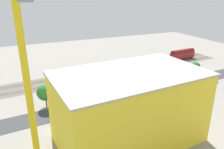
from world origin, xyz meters
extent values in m
plane|color=gray|center=(0.00, 0.00, 0.00)|extent=(204.58, 204.58, 0.00)
cube|color=#665E54|center=(0.00, -22.65, 0.00)|extent=(128.51, 22.31, 0.01)
cube|color=#38383D|center=(0.00, 4.23, 0.00)|extent=(128.17, 16.71, 0.01)
cube|color=#9E9EA8|center=(0.00, -26.67, 0.18)|extent=(127.64, 7.84, 0.12)
cube|color=#9E9EA8|center=(0.00, -25.23, 0.18)|extent=(127.64, 7.84, 0.12)
cube|color=#9E9EA8|center=(0.00, -20.06, 0.18)|extent=(127.64, 7.84, 0.12)
cube|color=#9E9EA8|center=(0.00, -18.62, 0.18)|extent=(127.64, 7.84, 0.12)
cube|color=#A82D23|center=(2.66, -15.12, 4.33)|extent=(50.91, 7.13, 0.47)
cylinder|color=slate|center=(-20.14, -16.50, 2.05)|extent=(0.30, 0.30, 4.09)
cylinder|color=slate|center=(-4.94, -15.58, 2.05)|extent=(0.30, 0.30, 4.09)
cylinder|color=slate|center=(10.26, -14.66, 2.05)|extent=(0.30, 0.30, 4.09)
cylinder|color=slate|center=(25.46, -13.74, 2.05)|extent=(0.30, 0.30, 4.09)
cube|color=#C63D2D|center=(7.57, -22.14, 4.25)|extent=(50.74, 7.45, 0.49)
cylinder|color=slate|center=(-15.15, -23.51, 2.00)|extent=(0.30, 0.30, 4.01)
cylinder|color=slate|center=(-0.01, -22.60, 2.00)|extent=(0.30, 0.30, 4.01)
cylinder|color=slate|center=(15.14, -21.68, 2.00)|extent=(0.30, 0.30, 4.01)
cylinder|color=slate|center=(30.28, -20.76, 2.00)|extent=(0.30, 0.30, 4.01)
cube|color=black|center=(-25.31, -25.95, 0.50)|extent=(16.23, 3.25, 1.00)
cylinder|color=black|center=(-24.01, -25.87, 2.27)|extent=(13.65, 3.35, 2.54)
cube|color=black|center=(-30.76, -26.28, 1.78)|extent=(2.76, 2.89, 3.55)
cylinder|color=black|center=(-18.76, -25.55, 4.24)|extent=(0.70, 0.70, 1.40)
cube|color=black|center=(-45.51, -25.95, 0.30)|extent=(14.65, 3.39, 0.60)
cube|color=maroon|center=(-45.51, -25.95, 2.32)|extent=(16.30, 4.12, 3.44)
cylinder|color=maroon|center=(-45.51, -25.95, 4.29)|extent=(15.65, 4.08, 3.15)
cube|color=black|center=(-33.85, 7.39, 0.15)|extent=(4.11, 1.93, 0.30)
cube|color=silver|center=(-33.85, 7.39, 0.65)|extent=(4.87, 2.05, 0.71)
cube|color=#1E2328|center=(-33.85, 7.39, 1.35)|extent=(2.77, 1.70, 0.68)
cube|color=black|center=(-26.57, 8.03, 0.15)|extent=(3.84, 1.91, 0.30)
cube|color=black|center=(-26.57, 8.03, 0.68)|extent=(4.55, 2.02, 0.77)
cube|color=#1E2328|center=(-26.57, 8.03, 1.37)|extent=(2.58, 1.69, 0.60)
cube|color=black|center=(-19.71, 7.15, 0.15)|extent=(4.14, 2.17, 0.30)
cube|color=silver|center=(-19.71, 7.15, 0.72)|extent=(4.90, 2.33, 0.84)
cube|color=#1E2328|center=(-19.71, 7.15, 1.41)|extent=(2.81, 1.89, 0.53)
cube|color=black|center=(-12.54, 8.00, 0.15)|extent=(3.77, 2.06, 0.30)
cube|color=black|center=(-12.54, 8.00, 0.72)|extent=(4.47, 2.18, 0.84)
cube|color=#1E2328|center=(-12.54, 8.00, 1.41)|extent=(2.55, 1.82, 0.54)
cube|color=black|center=(-4.83, 7.52, 0.15)|extent=(3.66, 2.03, 0.30)
cube|color=#474C51|center=(-4.83, 7.52, 0.73)|extent=(4.34, 2.15, 0.86)
cube|color=#1E2328|center=(-4.83, 7.52, 1.46)|extent=(2.47, 1.79, 0.60)
cube|color=black|center=(1.40, 7.69, 0.15)|extent=(3.52, 1.90, 0.30)
cube|color=black|center=(1.40, 7.69, 0.69)|extent=(4.18, 1.99, 0.79)
cube|color=#1E2328|center=(1.40, 7.69, 1.36)|extent=(2.36, 1.72, 0.55)
cube|color=yellow|center=(18.17, 27.05, 9.22)|extent=(37.24, 23.19, 18.45)
cube|color=#ADA89E|center=(18.17, 27.05, 18.65)|extent=(37.88, 23.83, 0.40)
cube|color=yellow|center=(41.28, 25.19, 17.88)|extent=(1.40, 1.40, 35.76)
cube|color=black|center=(31.12, 11.76, 0.25)|extent=(9.47, 2.51, 0.50)
cube|color=silver|center=(30.02, 11.80, 1.90)|extent=(7.28, 2.68, 2.80)
cube|color=#334C8C|center=(34.72, 11.64, 1.69)|extent=(2.28, 2.52, 2.38)
cylinder|color=brown|center=(-30.73, -0.58, 1.81)|extent=(0.43, 0.43, 3.61)
sphere|color=#28662D|center=(-30.73, -0.58, 5.13)|extent=(4.33, 4.33, 4.33)
cylinder|color=brown|center=(-11.75, -1.50, 1.67)|extent=(0.44, 0.44, 3.35)
sphere|color=#2D7233|center=(-11.75, -1.50, 5.42)|extent=(5.93, 5.93, 5.93)
cylinder|color=brown|center=(-18.77, -1.58, 1.44)|extent=(0.44, 0.44, 2.87)
sphere|color=#28662D|center=(-18.77, -1.58, 4.42)|extent=(4.43, 4.43, 4.43)
cylinder|color=brown|center=(-20.41, -0.04, 1.68)|extent=(0.53, 0.53, 3.36)
sphere|color=#38843D|center=(-20.41, -0.04, 4.77)|extent=(4.02, 4.02, 4.02)
cylinder|color=brown|center=(11.01, 0.14, 1.99)|extent=(0.49, 0.49, 3.97)
sphere|color=#38843D|center=(11.01, 0.14, 5.94)|extent=(5.62, 5.62, 5.62)
cylinder|color=brown|center=(35.24, -0.15, 1.67)|extent=(0.47, 0.47, 3.34)
sphere|color=#2D7233|center=(35.24, -0.15, 5.36)|extent=(5.77, 5.77, 5.77)
cylinder|color=#333333|center=(29.79, 8.52, 2.68)|extent=(0.16, 0.16, 5.36)
cube|color=black|center=(29.79, 8.52, 5.81)|extent=(0.36, 0.36, 0.90)
sphere|color=red|center=(30.01, 8.52, 6.11)|extent=(0.20, 0.20, 0.20)
camera|label=1|loc=(42.75, 70.98, 37.07)|focal=35.82mm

